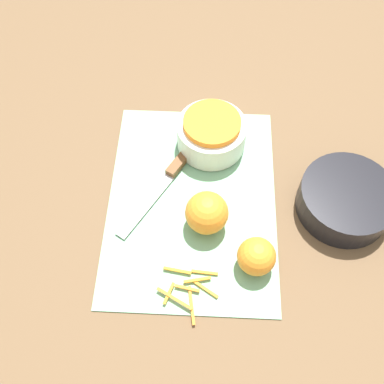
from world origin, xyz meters
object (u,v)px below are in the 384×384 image
object	(u,v)px
knife	(177,166)
orange_right	(207,213)
bowl_speckled	(211,133)
bowl_dark	(345,199)
orange_left	(256,256)

from	to	relation	value
knife	orange_right	size ratio (longest dim) A/B	3.07
bowl_speckled	bowl_dark	distance (m)	0.30
bowl_speckled	orange_left	distance (m)	0.28
knife	orange_right	distance (m)	0.14
bowl_speckled	orange_right	world-z (taller)	orange_right
bowl_speckled	orange_right	bearing A→B (deg)	-1.30
orange_left	orange_right	bearing A→B (deg)	-131.55
knife	orange_left	bearing A→B (deg)	68.27
bowl_dark	orange_left	bearing A→B (deg)	-53.40
bowl_dark	orange_left	xyz separation A→B (m)	(0.13, -0.18, 0.01)
bowl_dark	knife	xyz separation A→B (m)	(-0.07, -0.33, -0.02)
bowl_speckled	orange_right	xyz separation A→B (m)	(0.19, -0.00, 0.00)
orange_left	bowl_dark	bearing A→B (deg)	126.60
bowl_speckled	orange_left	size ratio (longest dim) A/B	2.06
knife	orange_left	size ratio (longest dim) A/B	3.58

